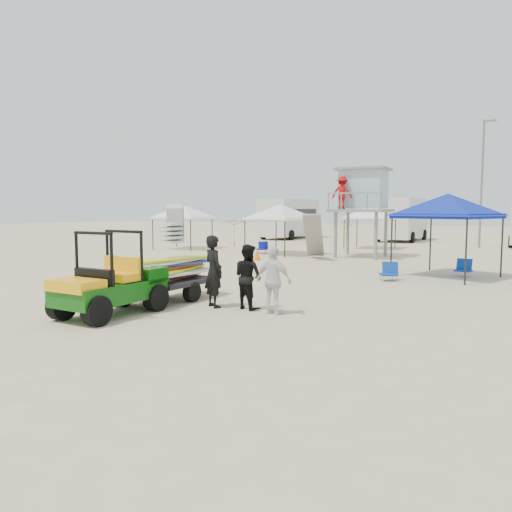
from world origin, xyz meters
The scene contains 21 objects.
ground centered at (0.00, 0.00, 0.00)m, with size 140.00×140.00×0.00m, color beige.
utility_cart centered at (-2.00, 0.55, 0.90)m, with size 1.34×2.54×1.92m.
surf_trailer centered at (-2.00, 2.88, 0.93)m, with size 1.41×2.58×2.28m.
man_left centered at (-0.48, 2.58, 0.90)m, with size 0.66×0.43×1.81m, color black.
man_mid centered at (0.37, 2.83, 0.80)m, with size 0.78×0.60×1.60m, color black.
man_right centered at (1.22, 2.58, 0.80)m, with size 0.94×0.39×1.60m, color white.
lifeguard_tower centered at (-1.57, 17.16, 3.29)m, with size 2.88×2.88×4.42m.
canopy_blue centered at (3.55, 11.42, 2.86)m, with size 3.69×3.69×3.41m.
canopy_white_a centered at (-5.80, 16.43, 2.56)m, with size 3.34×3.34×3.11m.
canopy_white_b centered at (-12.67, 16.70, 2.56)m, with size 3.11×3.11×3.11m.
canopy_white_c centered at (-2.81, 22.80, 2.53)m, with size 2.69×2.69×3.08m.
umbrella_a centered at (-11.22, 20.24, 0.91)m, with size 1.97×2.01×1.81m, color #A9121E.
umbrella_b centered at (-3.09, 19.04, 0.85)m, with size 1.86×1.90×1.71m, color #FAFD16.
cone_near centered at (-7.42, 12.13, 0.25)m, with size 0.34×0.34×0.50m, color #FF2C08.
cone_far centered at (-5.29, 13.04, 0.25)m, with size 0.34×0.34×0.50m, color orange.
beach_chair_a centered at (-7.04, 16.69, 0.31)m, with size 0.74×0.85×0.64m.
beach_chair_b centered at (2.05, 9.47, 0.31)m, with size 0.72×0.81×0.64m.
beach_chair_c centered at (4.10, 11.91, 0.31)m, with size 0.62×0.67×0.64m.
rv_far_left centered at (-12.00, 29.99, 1.80)m, with size 2.64×6.80×3.25m.
rv_mid_left centered at (-3.00, 31.49, 1.80)m, with size 2.65×6.50×3.25m.
light_pole_left centered at (3.00, 27.00, 4.00)m, with size 0.14×0.14×8.00m, color slate.
Camera 1 is at (6.64, -7.54, 2.45)m, focal length 35.00 mm.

